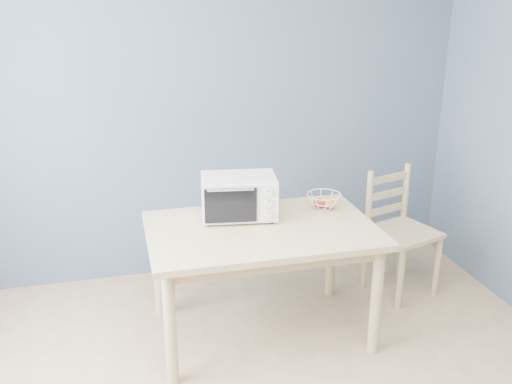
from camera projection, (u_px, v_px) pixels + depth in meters
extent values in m
cube|color=#4F5F6D|center=(202.00, 109.00, 4.22)|extent=(4.00, 0.01, 2.60)
cube|color=tan|center=(262.00, 230.00, 3.51)|extent=(1.40, 0.90, 0.04)
cylinder|color=tan|center=(170.00, 329.00, 3.16)|extent=(0.07, 0.07, 0.71)
cylinder|color=tan|center=(376.00, 301.00, 3.44)|extent=(0.07, 0.07, 0.71)
cylinder|color=tan|center=(159.00, 269.00, 3.83)|extent=(0.07, 0.07, 0.71)
cylinder|color=tan|center=(331.00, 250.00, 4.12)|extent=(0.07, 0.07, 0.71)
cube|color=silver|center=(239.00, 196.00, 3.61)|extent=(0.51, 0.37, 0.26)
cube|color=black|center=(229.00, 197.00, 3.61)|extent=(0.34, 0.31, 0.20)
cube|color=black|center=(231.00, 206.00, 3.45)|extent=(0.32, 0.05, 0.22)
cylinder|color=silver|center=(231.00, 190.00, 3.40)|extent=(0.28, 0.05, 0.01)
cube|color=silver|center=(268.00, 203.00, 3.48)|extent=(0.13, 0.02, 0.24)
cylinder|color=black|center=(209.00, 224.00, 3.53)|extent=(0.02, 0.02, 0.02)
cylinder|color=black|center=(272.00, 222.00, 3.57)|extent=(0.02, 0.02, 0.02)
cylinder|color=black|center=(208.00, 210.00, 3.75)|extent=(0.02, 0.02, 0.02)
cylinder|color=black|center=(267.00, 208.00, 3.79)|extent=(0.02, 0.02, 0.02)
cylinder|color=silver|center=(268.00, 193.00, 3.45)|extent=(0.05, 0.02, 0.05)
cylinder|color=silver|center=(268.00, 204.00, 3.47)|extent=(0.05, 0.02, 0.05)
cylinder|color=silver|center=(268.00, 215.00, 3.50)|extent=(0.05, 0.02, 0.05)
torus|color=white|center=(324.00, 194.00, 3.76)|extent=(0.26, 0.26, 0.01)
torus|color=white|center=(324.00, 201.00, 3.78)|extent=(0.20, 0.20, 0.01)
torus|color=white|center=(323.00, 208.00, 3.80)|extent=(0.12, 0.12, 0.01)
sphere|color=red|center=(319.00, 203.00, 3.79)|extent=(0.07, 0.07, 0.07)
sphere|color=orange|center=(330.00, 204.00, 3.78)|extent=(0.07, 0.07, 0.07)
sphere|color=#F38A5E|center=(322.00, 201.00, 3.83)|extent=(0.07, 0.07, 0.07)
cube|color=tan|center=(403.00, 232.00, 4.12)|extent=(0.53, 0.53, 0.03)
cylinder|color=tan|center=(400.00, 279.00, 3.97)|extent=(0.04, 0.04, 0.46)
cylinder|color=tan|center=(437.00, 266.00, 4.15)|extent=(0.04, 0.04, 0.46)
cylinder|color=tan|center=(365.00, 259.00, 4.26)|extent=(0.04, 0.04, 0.46)
cylinder|color=tan|center=(401.00, 248.00, 4.44)|extent=(0.04, 0.04, 0.46)
cylinder|color=tan|center=(369.00, 202.00, 4.11)|extent=(0.04, 0.04, 0.46)
cylinder|color=tan|center=(406.00, 193.00, 4.29)|extent=(0.04, 0.04, 0.46)
cube|color=tan|center=(387.00, 209.00, 4.23)|extent=(0.36, 0.13, 0.05)
cube|color=tan|center=(388.00, 194.00, 4.19)|extent=(0.36, 0.13, 0.05)
cube|color=tan|center=(389.00, 178.00, 4.15)|extent=(0.36, 0.13, 0.05)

